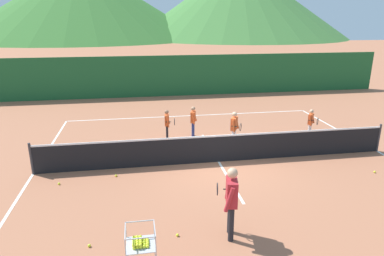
{
  "coord_description": "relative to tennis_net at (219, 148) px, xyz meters",
  "views": [
    {
      "loc": [
        -2.7,
        -10.66,
        4.75
      ],
      "look_at": [
        -0.87,
        0.35,
        1.16
      ],
      "focal_mm": 32.19,
      "sensor_mm": 36.0,
      "label": 1
    }
  ],
  "objects": [
    {
      "name": "ground_plane",
      "position": [
        0.0,
        0.0,
        -0.5
      ],
      "size": [
        120.0,
        120.0,
        0.0
      ],
      "primitive_type": "plane",
      "color": "#A86647"
    },
    {
      "name": "line_baseline_far",
      "position": [
        0.0,
        5.94,
        -0.5
      ],
      "size": [
        12.14,
        0.08,
        0.01
      ],
      "primitive_type": "cube",
      "color": "white",
      "rests_on": "ground"
    },
    {
      "name": "line_sideline_west",
      "position": [
        -6.07,
        0.0,
        -0.5
      ],
      "size": [
        0.08,
        11.9,
        0.01
      ],
      "primitive_type": "cube",
      "color": "white",
      "rests_on": "ground"
    },
    {
      "name": "line_sideline_east",
      "position": [
        6.07,
        0.0,
        -0.5
      ],
      "size": [
        0.08,
        11.9,
        0.01
      ],
      "primitive_type": "cube",
      "color": "white",
      "rests_on": "ground"
    },
    {
      "name": "line_service_center",
      "position": [
        0.0,
        0.0,
        -0.5
      ],
      "size": [
        0.08,
        5.77,
        0.01
      ],
      "primitive_type": "cube",
      "color": "white",
      "rests_on": "ground"
    },
    {
      "name": "tennis_net",
      "position": [
        0.0,
        0.0,
        0.0
      ],
      "size": [
        12.18,
        0.08,
        1.05
      ],
      "color": "#333338",
      "rests_on": "ground"
    },
    {
      "name": "instructor",
      "position": [
        -0.76,
        -4.17,
        0.52
      ],
      "size": [
        0.44,
        0.82,
        1.69
      ],
      "color": "black",
      "rests_on": "ground"
    },
    {
      "name": "student_0",
      "position": [
        -1.52,
        2.55,
        0.25
      ],
      "size": [
        0.4,
        0.63,
        1.25
      ],
      "color": "black",
      "rests_on": "ground"
    },
    {
      "name": "student_1",
      "position": [
        -0.43,
        2.74,
        0.28
      ],
      "size": [
        0.34,
        0.52,
        1.3
      ],
      "color": "navy",
      "rests_on": "ground"
    },
    {
      "name": "student_2",
      "position": [
        0.93,
        1.37,
        0.33
      ],
      "size": [
        0.44,
        0.73,
        1.38
      ],
      "color": "silver",
      "rests_on": "ground"
    },
    {
      "name": "student_3",
      "position": [
        4.32,
        1.85,
        0.22
      ],
      "size": [
        0.43,
        0.67,
        1.2
      ],
      "color": "silver",
      "rests_on": "ground"
    },
    {
      "name": "ball_cart",
      "position": [
        -2.77,
        -4.91,
        0.1
      ],
      "size": [
        0.58,
        0.58,
        0.9
      ],
      "color": "#B7B7BC",
      "rests_on": "ground"
    },
    {
      "name": "tennis_ball_2",
      "position": [
        -3.87,
        -4.06,
        -0.47
      ],
      "size": [
        0.07,
        0.07,
        0.07
      ],
      "primitive_type": "sphere",
      "color": "yellow",
      "rests_on": "ground"
    },
    {
      "name": "tennis_ball_4",
      "position": [
        -3.45,
        -0.61,
        -0.47
      ],
      "size": [
        0.07,
        0.07,
        0.07
      ],
      "primitive_type": "sphere",
      "color": "yellow",
      "rests_on": "ground"
    },
    {
      "name": "tennis_ball_6",
      "position": [
        -1.93,
        -3.99,
        -0.47
      ],
      "size": [
        0.07,
        0.07,
        0.07
      ],
      "primitive_type": "sphere",
      "color": "yellow",
      "rests_on": "ground"
    },
    {
      "name": "tennis_ball_8",
      "position": [
        4.73,
        -1.69,
        -0.47
      ],
      "size": [
        0.07,
        0.07,
        0.07
      ],
      "primitive_type": "sphere",
      "color": "yellow",
      "rests_on": "ground"
    },
    {
      "name": "tennis_ball_11",
      "position": [
        -5.1,
        -0.89,
        -0.47
      ],
      "size": [
        0.07,
        0.07,
        0.07
      ],
      "primitive_type": "sphere",
      "color": "yellow",
      "rests_on": "ground"
    },
    {
      "name": "windscreen_fence",
      "position": [
        0.0,
        10.73,
        0.77
      ],
      "size": [
        26.7,
        0.08,
        2.54
      ],
      "primitive_type": "cube",
      "color": "#1E5B2D",
      "rests_on": "ground"
    },
    {
      "name": "hill_0",
      "position": [
        23.07,
        75.69,
        8.34
      ],
      "size": [
        52.37,
        52.37,
        17.67
      ],
      "primitive_type": "cone",
      "color": "#427A38",
      "rests_on": "ground"
    },
    {
      "name": "hill_1",
      "position": [
        -14.16,
        78.78,
        8.05
      ],
      "size": [
        57.95,
        57.95,
        17.09
      ],
      "primitive_type": "cone",
      "color": "#38702D",
      "rests_on": "ground"
    }
  ]
}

